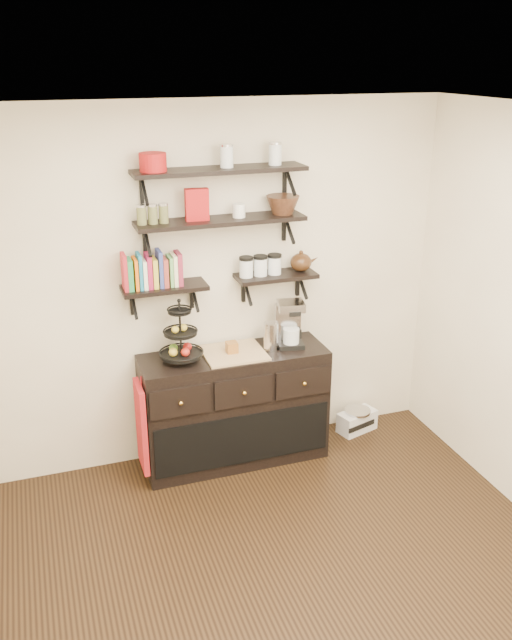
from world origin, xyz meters
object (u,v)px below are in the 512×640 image
object	(u,v)px
sideboard	(234,407)
fruit_stand	(181,341)
coffee_maker	(289,324)
radio	(357,420)

from	to	relation	value
sideboard	fruit_stand	bearing A→B (deg)	179.56
sideboard	coffee_maker	distance (m)	0.76
fruit_stand	coffee_maker	distance (m)	0.84
fruit_stand	coffee_maker	bearing A→B (deg)	1.46
radio	coffee_maker	bearing A→B (deg)	167.23
sideboard	radio	world-z (taller)	sideboard
sideboard	coffee_maker	size ratio (longest dim) A/B	3.92
radio	fruit_stand	bearing A→B (deg)	165.95
radio	sideboard	bearing A→B (deg)	166.98
fruit_stand	coffee_maker	world-z (taller)	fruit_stand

